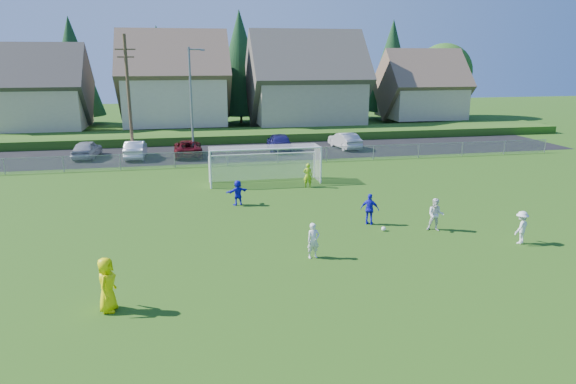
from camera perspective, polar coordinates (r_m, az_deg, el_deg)
name	(u,v)px	position (r m, az deg, el deg)	size (l,w,h in m)	color
ground	(329,280)	(19.92, 4.62, -9.73)	(160.00, 160.00, 0.00)	#193D0C
asphalt_lot	(245,152)	(45.92, -4.83, 4.44)	(60.00, 60.00, 0.00)	black
grass_embankment	(236,135)	(53.22, -5.79, 6.28)	(70.00, 6.00, 0.80)	#1E420F
soccer_ball	(384,229)	(25.54, 10.57, -4.04)	(0.22, 0.22, 0.22)	white
referee	(107,285)	(18.28, -19.48, -9.68)	(0.92, 0.60, 1.89)	#F6E904
player_white_a	(313,241)	(21.69, 2.83, -5.41)	(0.56, 0.37, 1.53)	silver
player_white_b	(436,215)	(25.97, 16.09, -2.44)	(0.79, 0.61, 1.62)	silver
player_white_c	(521,227)	(25.59, 24.49, -3.60)	(0.98, 0.56, 1.52)	silver
player_blue_a	(370,209)	(26.21, 9.08, -1.90)	(0.93, 0.39, 1.59)	#1715C9
player_blue_b	(238,193)	(29.43, -5.60, -0.07)	(1.35, 0.43, 1.45)	#1715C9
goalkeeper	(308,175)	(33.28, 2.21, 1.87)	(0.58, 0.38, 1.59)	#95C316
car_a	(87,149)	(46.23, -21.45, 4.46)	(1.75, 4.34, 1.48)	#9D9EA4
car_b	(136,149)	(44.79, -16.58, 4.55)	(1.55, 4.44, 1.46)	silver
car_c	(188,148)	(44.67, -11.06, 4.81)	(2.28, 4.96, 1.38)	#4D080E
car_e	(279,142)	(46.30, -0.99, 5.60)	(1.93, 4.79, 1.63)	#191751
car_f	(345,140)	(47.87, 6.33, 5.72)	(1.56, 4.46, 1.47)	#AEAEAE
soccer_goal	(264,159)	(34.47, -2.65, 3.73)	(7.42, 1.90, 2.50)	white
chainlink_fence	(253,157)	(40.44, -3.93, 3.93)	(52.06, 0.06, 1.20)	gray
streetlight	(192,99)	(43.52, -10.65, 10.09)	(1.38, 0.18, 9.00)	slate
utility_pole	(129,96)	(44.71, -17.28, 10.20)	(1.60, 0.26, 10.00)	#473321
houses_row	(245,65)	(60.27, -4.78, 13.92)	(53.90, 11.45, 13.27)	tan
tree_row	(232,67)	(66.42, -6.25, 13.60)	(65.98, 12.36, 13.80)	#382616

